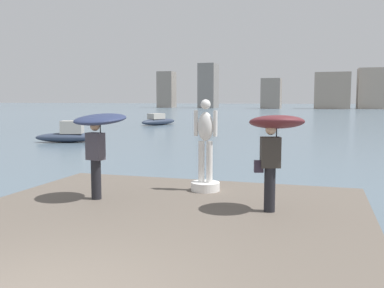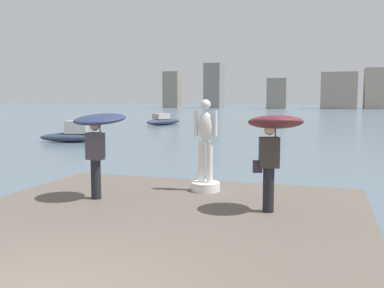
{
  "view_description": "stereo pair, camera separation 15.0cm",
  "coord_description": "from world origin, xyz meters",
  "px_view_note": "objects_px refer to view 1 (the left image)",
  "views": [
    {
      "loc": [
        2.94,
        -3.73,
        2.62
      ],
      "look_at": [
        0.0,
        6.03,
        1.55
      ],
      "focal_mm": 40.35,
      "sensor_mm": 36.0,
      "label": 1
    },
    {
      "loc": [
        3.09,
        -3.69,
        2.62
      ],
      "look_at": [
        0.0,
        6.03,
        1.55
      ],
      "focal_mm": 40.35,
      "sensor_mm": 36.0,
      "label": 2
    }
  ],
  "objects_px": {
    "statue_white_figure": "(205,157)",
    "onlooker_right": "(275,134)",
    "boat_near": "(158,121)",
    "onlooker_left": "(99,130)",
    "boat_mid": "(69,135)"
  },
  "relations": [
    {
      "from": "boat_near",
      "to": "boat_mid",
      "type": "relative_size",
      "value": 1.23
    },
    {
      "from": "statue_white_figure",
      "to": "onlooker_right",
      "type": "bearing_deg",
      "value": -39.45
    },
    {
      "from": "onlooker_right",
      "to": "boat_mid",
      "type": "distance_m",
      "value": 19.94
    },
    {
      "from": "boat_near",
      "to": "boat_mid",
      "type": "bearing_deg",
      "value": -86.45
    },
    {
      "from": "boat_mid",
      "to": "statue_white_figure",
      "type": "bearing_deg",
      "value": -46.84
    },
    {
      "from": "statue_white_figure",
      "to": "onlooker_left",
      "type": "xyz_separation_m",
      "value": [
        -2.0,
        -1.55,
        0.71
      ]
    },
    {
      "from": "boat_near",
      "to": "onlooker_right",
      "type": "bearing_deg",
      "value": -65.07
    },
    {
      "from": "onlooker_left",
      "to": "boat_near",
      "type": "bearing_deg",
      "value": 109.08
    },
    {
      "from": "boat_near",
      "to": "statue_white_figure",
      "type": "bearing_deg",
      "value": -66.8
    },
    {
      "from": "boat_near",
      "to": "onlooker_left",
      "type": "bearing_deg",
      "value": -70.92
    },
    {
      "from": "statue_white_figure",
      "to": "boat_mid",
      "type": "height_order",
      "value": "statue_white_figure"
    },
    {
      "from": "onlooker_left",
      "to": "onlooker_right",
      "type": "height_order",
      "value": "onlooker_right"
    },
    {
      "from": "statue_white_figure",
      "to": "boat_mid",
      "type": "xyz_separation_m",
      "value": [
        -12.03,
        12.83,
        -0.78
      ]
    },
    {
      "from": "statue_white_figure",
      "to": "onlooker_right",
      "type": "height_order",
      "value": "statue_white_figure"
    },
    {
      "from": "onlooker_left",
      "to": "boat_near",
      "type": "height_order",
      "value": "onlooker_left"
    }
  ]
}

